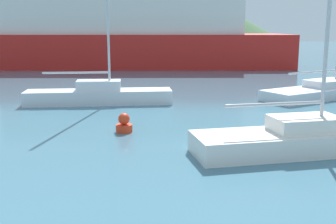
% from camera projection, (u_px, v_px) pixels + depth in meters
% --- Properties ---
extents(sailboat_inner, '(7.33, 3.71, 8.74)m').
position_uv_depth(sailboat_inner, '(305.00, 137.00, 13.21)').
color(sailboat_inner, white).
rests_on(sailboat_inner, ground_plane).
extents(sailboat_middle, '(7.55, 2.72, 9.12)m').
position_uv_depth(sailboat_middle, '(99.00, 94.00, 21.48)').
color(sailboat_middle, silver).
rests_on(sailboat_middle, ground_plane).
extents(sailboat_outer, '(8.18, 6.56, 9.87)m').
position_uv_depth(sailboat_outer, '(327.00, 90.00, 23.62)').
color(sailboat_outer, silver).
rests_on(sailboat_outer, ground_plane).
extents(ferry_distant, '(32.66, 10.36, 8.47)m').
position_uv_depth(ferry_distant, '(124.00, 36.00, 41.40)').
color(ferry_distant, red).
rests_on(ferry_distant, ground_plane).
extents(buoy_marker, '(0.62, 0.62, 0.71)m').
position_uv_depth(buoy_marker, '(124.00, 124.00, 15.73)').
color(buoy_marker, red).
rests_on(buoy_marker, ground_plane).
extents(hill_west, '(30.07, 30.07, 13.93)m').
position_uv_depth(hill_west, '(62.00, 10.00, 79.12)').
color(hill_west, '#476B42').
rests_on(hill_west, ground_plane).
extents(hill_central, '(30.26, 30.26, 8.22)m').
position_uv_depth(hill_central, '(216.00, 26.00, 79.78)').
color(hill_central, '#476B42').
rests_on(hill_central, ground_plane).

